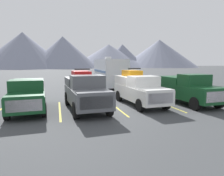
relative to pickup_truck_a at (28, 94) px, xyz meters
The scene contains 11 objects.
ground_plane 5.83m from the pickup_truck_a, ahead, with size 240.00×240.00×0.00m, color #3F4244.
pickup_truck_a is the anchor object (origin of this frame).
pickup_truck_b 3.65m from the pickup_truck_a, 10.25° to the right, with size 2.51×5.78×2.63m.
pickup_truck_c 7.57m from the pickup_truck_a, ahead, with size 2.42×5.61×2.62m.
pickup_truck_d 11.18m from the pickup_truck_a, ahead, with size 2.47×5.38×2.22m.
lot_stripe_b 2.29m from the pickup_truck_a, 15.64° to the right, with size 0.12×5.50×0.01m, color gold.
lot_stripe_c 5.81m from the pickup_truck_a, ahead, with size 0.12×5.50×0.01m, color gold.
lot_stripe_d 9.50m from the pickup_truck_a, ahead, with size 0.12×5.50×0.01m, color gold.
lot_stripe_e 13.21m from the pickup_truck_a, ahead, with size 0.12×5.50×0.01m, color gold.
camper_trailer_a 11.28m from the pickup_truck_a, 47.81° to the left, with size 2.46×7.56×3.66m.
mountain_ridge 94.50m from the pickup_truck_a, 89.65° to the left, with size 162.20×51.27×16.98m.
Camera 1 is at (-3.83, -13.27, 3.10)m, focal length 33.28 mm.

